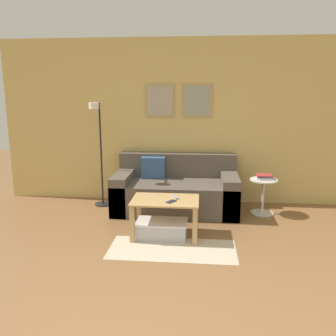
% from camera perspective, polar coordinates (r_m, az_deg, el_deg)
% --- Properties ---
extents(wall_back, '(5.60, 0.09, 2.55)m').
position_cam_1_polar(wall_back, '(5.63, 1.58, 7.43)').
color(wall_back, '#D6B76B').
rests_on(wall_back, ground_plane).
extents(area_rug, '(1.44, 0.63, 0.01)m').
position_cam_1_polar(area_rug, '(4.12, 0.70, -12.89)').
color(area_rug, '#C1B299').
rests_on(area_rug, ground_plane).
extents(couch, '(1.81, 0.92, 0.81)m').
position_cam_1_polar(couch, '(5.33, 1.25, -3.70)').
color(couch, brown).
rests_on(couch, ground_plane).
extents(coffee_table, '(0.81, 0.55, 0.47)m').
position_cam_1_polar(coffee_table, '(4.36, -0.44, -6.30)').
color(coffee_table, tan).
rests_on(coffee_table, ground_plane).
extents(storage_bin, '(0.62, 0.36, 0.20)m').
position_cam_1_polar(storage_bin, '(4.41, -0.99, -9.74)').
color(storage_bin, '#B2B2B7').
rests_on(storage_bin, ground_plane).
extents(floor_lamp, '(0.25, 0.46, 1.59)m').
position_cam_1_polar(floor_lamp, '(5.41, -11.04, 3.00)').
color(floor_lamp, black).
rests_on(floor_lamp, ground_plane).
extents(side_table, '(0.40, 0.40, 0.51)m').
position_cam_1_polar(side_table, '(5.33, 14.99, -3.89)').
color(side_table, silver).
rests_on(side_table, ground_plane).
extents(book_stack, '(0.25, 0.17, 0.07)m').
position_cam_1_polar(book_stack, '(5.29, 15.23, -1.37)').
color(book_stack, silver).
rests_on(book_stack, side_table).
extents(remote_control, '(0.10, 0.15, 0.02)m').
position_cam_1_polar(remote_control, '(4.39, 1.10, -4.68)').
color(remote_control, '#99999E').
rests_on(remote_control, coffee_table).
extents(cell_phone, '(0.13, 0.15, 0.01)m').
position_cam_1_polar(cell_phone, '(4.23, 0.51, -5.39)').
color(cell_phone, '#1E2338').
rests_on(cell_phone, coffee_table).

